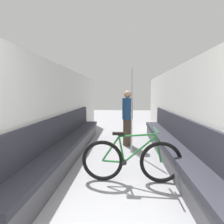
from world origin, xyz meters
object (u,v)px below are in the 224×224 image
bench_seat_row_left (69,145)px  bench_seat_row_right (172,147)px  grab_pole_near (132,112)px  passenger_standing (127,118)px  bicycle (131,160)px

bench_seat_row_left → bench_seat_row_right: bearing=0.0°
bench_seat_row_right → grab_pole_near: size_ratio=2.36×
bench_seat_row_right → passenger_standing: bearing=131.2°
bicycle → bench_seat_row_right: bearing=50.2°
grab_pole_near → passenger_standing: 0.63m
bench_seat_row_right → bicycle: bearing=-133.5°
bench_seat_row_left → passenger_standing: size_ratio=3.19×
bicycle → grab_pole_near: (0.07, 1.53, 0.67)m
grab_pole_near → passenger_standing: (-0.10, 0.58, -0.23)m
bench_seat_row_left → passenger_standing: passenger_standing is taller
bench_seat_row_right → bicycle: (-0.95, -1.00, 0.05)m
bench_seat_row_left → grab_pole_near: (1.48, 0.53, 0.72)m
grab_pole_near → bicycle: bearing=-92.5°
bench_seat_row_left → grab_pole_near: size_ratio=2.36×
grab_pole_near → passenger_standing: bearing=99.3°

